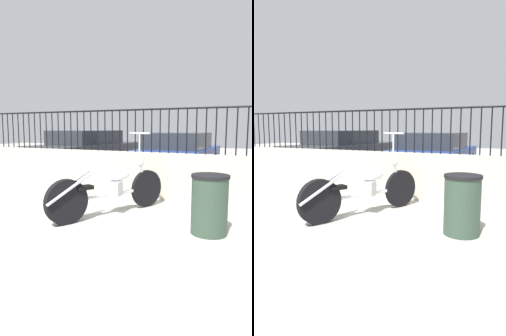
% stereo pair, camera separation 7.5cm
% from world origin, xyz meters
% --- Properties ---
extents(ground_plane, '(40.00, 40.00, 0.00)m').
position_xyz_m(ground_plane, '(0.00, 0.00, 0.00)').
color(ground_plane, '#ADA89E').
extents(low_wall, '(10.01, 0.18, 0.94)m').
position_xyz_m(low_wall, '(0.00, 2.80, 0.47)').
color(low_wall, beige).
rests_on(low_wall, ground_plane).
extents(fence_railing, '(10.01, 0.04, 0.88)m').
position_xyz_m(fence_railing, '(0.00, 2.80, 1.51)').
color(fence_railing, black).
rests_on(fence_railing, low_wall).
extents(motorcycle_white, '(1.11, 2.14, 1.36)m').
position_xyz_m(motorcycle_white, '(0.03, 1.30, 0.41)').
color(motorcycle_white, black).
rests_on(motorcycle_white, ground_plane).
extents(trash_bin, '(0.50, 0.50, 0.81)m').
position_xyz_m(trash_bin, '(1.73, 1.17, 0.41)').
color(trash_bin, '#334738').
rests_on(trash_bin, ground_plane).
extents(car_dark_grey, '(2.15, 4.74, 1.36)m').
position_xyz_m(car_dark_grey, '(-3.09, 5.71, 0.69)').
color(car_dark_grey, black).
rests_on(car_dark_grey, ground_plane).
extents(car_blue, '(1.86, 3.98, 1.30)m').
position_xyz_m(car_blue, '(-0.07, 5.91, 0.66)').
color(car_blue, black).
rests_on(car_blue, ground_plane).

